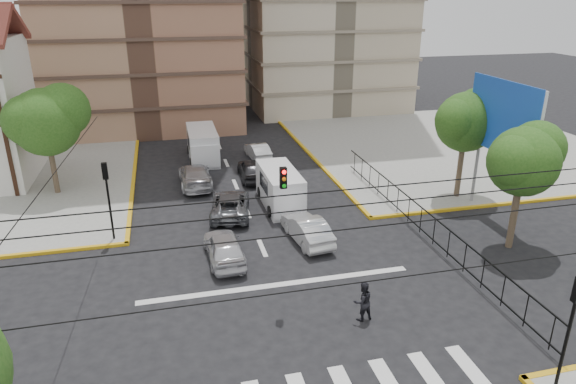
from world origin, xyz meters
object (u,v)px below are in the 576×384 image
object	(u,v)px
van_left_lane	(203,146)
car_white_front_right	(307,229)
van_right_lane	(281,190)
pedestrian_crosswalk	(363,301)
traffic_light_se	(572,316)
traffic_light_nw	(107,189)
car_silver_front_left	(224,247)

from	to	relation	value
van_left_lane	car_white_front_right	world-z (taller)	van_left_lane
van_right_lane	pedestrian_crosswalk	bearing A→B (deg)	-88.14
van_left_lane	pedestrian_crosswalk	size ratio (longest dim) A/B	3.20
traffic_light_se	van_right_lane	xyz separation A→B (m)	(-5.55, 18.05, -1.95)
van_left_lane	traffic_light_nw	bearing A→B (deg)	-114.53
traffic_light_se	car_white_front_right	xyz separation A→B (m)	(-5.24, 13.05, -2.39)
traffic_light_nw	van_left_lane	bearing A→B (deg)	65.24
van_right_lane	pedestrian_crosswalk	world-z (taller)	van_right_lane
traffic_light_se	van_right_lane	distance (m)	18.99
traffic_light_se	pedestrian_crosswalk	distance (m)	7.74
van_left_lane	car_white_front_right	bearing A→B (deg)	-74.64
car_silver_front_left	pedestrian_crosswalk	size ratio (longest dim) A/B	2.48
pedestrian_crosswalk	car_white_front_right	bearing A→B (deg)	-96.68
car_silver_front_left	traffic_light_se	bearing A→B (deg)	127.16
car_silver_front_left	car_white_front_right	size ratio (longest dim) A/B	0.99
traffic_light_nw	car_white_front_right	world-z (taller)	traffic_light_nw
traffic_light_se	car_silver_front_left	bearing A→B (deg)	129.65
traffic_light_nw	van_left_lane	distance (m)	14.69
van_right_lane	van_left_lane	world-z (taller)	van_left_lane
van_right_lane	car_white_front_right	world-z (taller)	van_right_lane
van_right_lane	van_left_lane	bearing A→B (deg)	109.25
van_right_lane	traffic_light_se	bearing A→B (deg)	-73.80
traffic_light_se	van_left_lane	distance (m)	30.41
traffic_light_se	pedestrian_crosswalk	world-z (taller)	traffic_light_se
traffic_light_nw	van_left_lane	world-z (taller)	traffic_light_nw
traffic_light_se	van_right_lane	bearing A→B (deg)	107.09
traffic_light_nw	traffic_light_se	bearing A→B (deg)	-45.00
van_left_lane	pedestrian_crosswalk	distance (m)	23.75
car_white_front_right	pedestrian_crosswalk	distance (m)	7.54
traffic_light_nw	pedestrian_crosswalk	world-z (taller)	traffic_light_nw
traffic_light_nw	car_silver_front_left	size ratio (longest dim) A/B	1.01
van_right_lane	car_silver_front_left	bearing A→B (deg)	-126.68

